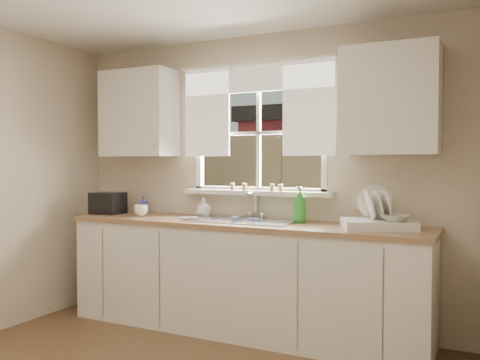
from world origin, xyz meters
The scene contains 19 objects.
room_walls centered at (0.00, -0.07, 1.24)m, with size 3.62×4.02×2.50m.
window centered at (0.00, 2.00, 1.49)m, with size 1.38×0.16×1.06m.
curtains centered at (0.00, 1.95, 1.93)m, with size 1.50×0.03×0.81m.
base_cabinets centered at (0.00, 1.68, 0.43)m, with size 3.00×0.62×0.87m, color silver.
countertop centered at (0.00, 1.68, 0.89)m, with size 3.04×0.65×0.04m, color #906A48.
upper_cabinet_left centered at (-1.15, 1.82, 1.85)m, with size 0.70×0.33×0.80m, color silver.
upper_cabinet_right centered at (1.15, 1.82, 1.85)m, with size 0.70×0.33×0.80m, color silver.
wall_outlet centered at (0.88, 1.99, 1.08)m, with size 0.08×0.01×0.12m, color beige.
sill_jars centered at (0.02, 1.94, 1.18)m, with size 0.50×0.04×0.06m.
backyard centered at (0.58, 8.42, 3.46)m, with size 20.00×10.00×6.13m.
sink centered at (0.00, 1.71, 0.84)m, with size 0.88×0.52×0.40m.
dish_rack centered at (1.09, 1.71, 0.97)m, with size 0.61×0.54×0.31m.
bowl centered at (1.23, 1.66, 1.00)m, with size 0.19×0.19×0.05m, color silver.
soap_bottle_a centered at (0.46, 1.80, 1.05)m, with size 0.11×0.11×0.29m, color green.
soap_bottle_b centered at (-1.14, 1.87, 0.99)m, with size 0.07×0.07×0.16m, color blue.
soap_bottle_c centered at (-0.46, 1.85, 0.99)m, with size 0.13×0.13×0.17m, color beige.
saucer centered at (-0.50, 1.66, 0.92)m, with size 0.17×0.17×0.01m, color beige.
cup centered at (-1.00, 1.65, 0.96)m, with size 0.13×0.13×0.10m, color white.
black_appliance centered at (-1.40, 1.67, 1.01)m, with size 0.27×0.24×0.20m, color black.
Camera 1 is at (1.83, -2.04, 1.39)m, focal length 38.00 mm.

